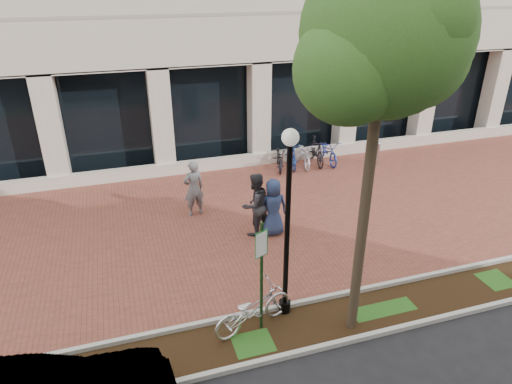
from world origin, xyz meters
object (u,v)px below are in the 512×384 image
object	(u,v)px
street_tree	(385,45)
bike_rack_cluster	(304,153)
lamppost	(288,217)
pedestrian_mid	(255,205)
parking_sign	(262,265)
bollard	(378,154)
pedestrian_right	(273,207)
pedestrian_left	(194,188)
locked_bicycle	(253,309)

from	to	relation	value
street_tree	bike_rack_cluster	size ratio (longest dim) A/B	2.49
lamppost	pedestrian_mid	size ratio (longest dim) A/B	2.28
parking_sign	street_tree	size ratio (longest dim) A/B	0.35
street_tree	bollard	size ratio (longest dim) A/B	7.93
lamppost	pedestrian_mid	distance (m)	4.04
parking_sign	bike_rack_cluster	distance (m)	10.09
bike_rack_cluster	parking_sign	bearing A→B (deg)	-109.79
lamppost	street_tree	bearing A→B (deg)	-34.43
parking_sign	pedestrian_mid	world-z (taller)	parking_sign
bollard	pedestrian_right	bearing A→B (deg)	-146.65
bollard	bike_rack_cluster	size ratio (longest dim) A/B	0.31
lamppost	street_tree	world-z (taller)	street_tree
lamppost	street_tree	xyz separation A→B (m)	(1.33, -0.91, 3.63)
street_tree	pedestrian_left	world-z (taller)	street_tree
parking_sign	pedestrian_mid	size ratio (longest dim) A/B	1.38
pedestrian_right	bollard	xyz separation A→B (m)	(6.10, 4.01, -0.41)
bike_rack_cluster	pedestrian_left	bearing A→B (deg)	-141.81
street_tree	locked_bicycle	xyz separation A→B (m)	(-2.21, 0.62, -5.68)
locked_bicycle	pedestrian_mid	size ratio (longest dim) A/B	1.01
parking_sign	bike_rack_cluster	bearing A→B (deg)	37.96
lamppost	pedestrian_left	xyz separation A→B (m)	(-1.13, 5.49, -1.61)
parking_sign	locked_bicycle	size ratio (longest dim) A/B	1.37
locked_bicycle	bollard	xyz separation A→B (m)	(7.91, 7.82, -0.02)
pedestrian_right	parking_sign	bearing A→B (deg)	66.77
street_tree	pedestrian_left	distance (m)	8.64
lamppost	pedestrian_mid	bearing A→B (deg)	83.52
locked_bicycle	pedestrian_mid	world-z (taller)	pedestrian_mid
parking_sign	pedestrian_right	bearing A→B (deg)	43.41
locked_bicycle	pedestrian_right	bearing A→B (deg)	-42.74
pedestrian_mid	pedestrian_right	world-z (taller)	pedestrian_mid
pedestrian_mid	parking_sign	bearing A→B (deg)	50.25
street_tree	bollard	world-z (taller)	street_tree
locked_bicycle	bollard	distance (m)	11.12
locked_bicycle	bike_rack_cluster	xyz separation A→B (m)	(4.93, 8.73, 0.01)
street_tree	pedestrian_mid	size ratio (longest dim) A/B	3.93
pedestrian_mid	bollard	size ratio (longest dim) A/B	2.02
bollard	locked_bicycle	bearing A→B (deg)	-135.35
locked_bicycle	bollard	bearing A→B (deg)	-62.59
pedestrian_right	pedestrian_mid	bearing A→B (deg)	-20.16
street_tree	locked_bicycle	distance (m)	6.12
parking_sign	lamppost	size ratio (longest dim) A/B	0.61
locked_bicycle	pedestrian_right	distance (m)	4.23
pedestrian_right	lamppost	bearing A→B (deg)	74.76
locked_bicycle	pedestrian_left	world-z (taller)	pedestrian_left
bike_rack_cluster	street_tree	bearing A→B (deg)	-97.65
parking_sign	bike_rack_cluster	xyz separation A→B (m)	(4.76, 8.82, -1.19)
parking_sign	pedestrian_left	distance (m)	5.94
locked_bicycle	street_tree	bearing A→B (deg)	-122.95
street_tree	pedestrian_mid	distance (m)	7.01
locked_bicycle	pedestrian_left	size ratio (longest dim) A/B	1.05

